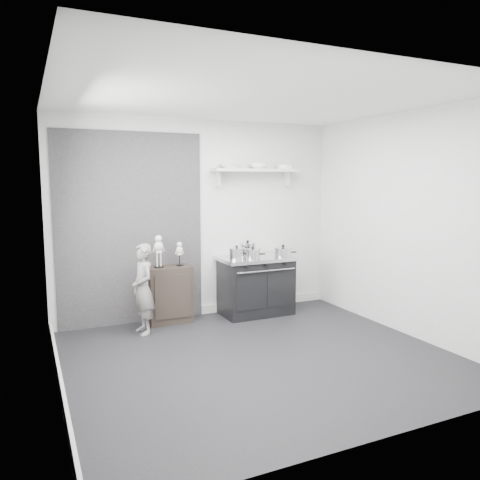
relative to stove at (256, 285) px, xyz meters
name	(u,v)px	position (x,y,z in m)	size (l,w,h in m)	color
ground	(259,357)	(-0.71, -1.48, -0.41)	(4.00, 4.00, 0.00)	black
room_shell	(245,204)	(-0.80, -1.33, 1.23)	(4.02, 3.62, 2.71)	beige
wall_shelf	(256,171)	(0.09, 0.20, 1.60)	(1.30, 0.26, 0.24)	silver
stove	(256,285)	(0.00, 0.00, 0.00)	(1.02, 0.64, 0.82)	black
side_cabinet	(169,294)	(-1.22, 0.13, -0.04)	(0.58, 0.34, 0.75)	black
child	(143,289)	(-1.64, -0.18, 0.15)	(0.41, 0.27, 1.12)	slate
pot_front_left	(237,254)	(-0.33, -0.08, 0.48)	(0.30, 0.21, 0.19)	silver
pot_back_left	(248,249)	(-0.07, 0.12, 0.50)	(0.32, 0.23, 0.22)	silver
pot_front_right	(283,252)	(0.32, -0.19, 0.47)	(0.33, 0.24, 0.18)	silver
pot_front_center	(253,254)	(-0.14, -0.17, 0.48)	(0.28, 0.20, 0.17)	silver
skeleton_full	(159,249)	(-1.35, 0.13, 0.58)	(0.14, 0.09, 0.49)	silver
skeleton_torso	(179,252)	(-1.07, 0.13, 0.52)	(0.10, 0.07, 0.36)	silver
bowl_large	(230,166)	(-0.31, 0.19, 1.66)	(0.28, 0.28, 0.07)	white
bowl_small	(259,166)	(0.13, 0.19, 1.66)	(0.24, 0.24, 0.07)	white
plate_stack	(285,167)	(0.57, 0.19, 1.66)	(0.26, 0.26, 0.06)	silver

